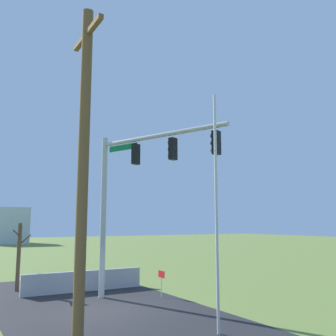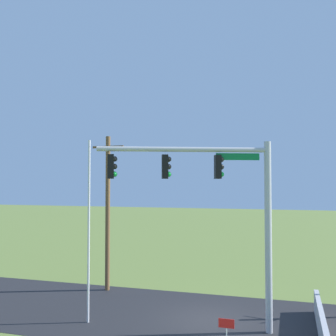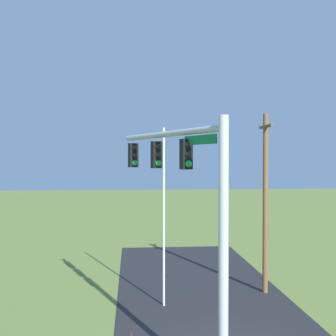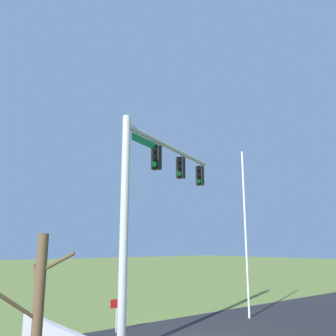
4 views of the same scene
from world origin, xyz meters
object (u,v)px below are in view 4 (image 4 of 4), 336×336
at_px(signal_mast, 154,187).
at_px(flagpole, 245,231).
at_px(bare_tree, 37,326).
at_px(open_sign, 117,308).

height_order(signal_mast, flagpole, flagpole).
bearing_deg(bare_tree, flagpole, -159.51).
xyz_separation_m(signal_mast, open_sign, (0.46, -1.77, -4.55)).
bearing_deg(open_sign, bare_tree, 47.84).
bearing_deg(signal_mast, open_sign, -75.29).
bearing_deg(signal_mast, bare_tree, 34.90).
height_order(signal_mast, open_sign, signal_mast).
bearing_deg(signal_mast, flagpole, -176.69).
bearing_deg(flagpole, signal_mast, 3.31).
height_order(flagpole, open_sign, flagpole).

